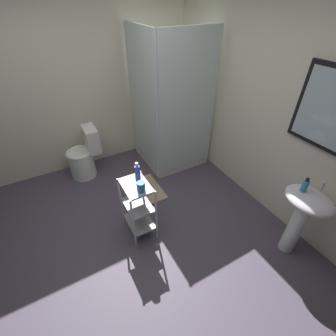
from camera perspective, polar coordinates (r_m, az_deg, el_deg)
The scene contains 12 objects.
ground_plane at distance 2.86m, azimuth -9.80°, elevation -17.37°, with size 4.20×4.20×0.02m, color #4C4353.
wall_back at distance 2.96m, azimuth 23.61°, elevation 13.46°, with size 4.20×0.14×2.50m.
wall_left at distance 3.67m, azimuth -22.97°, elevation 17.84°, with size 0.10×4.20×2.50m, color beige.
shower_stall at distance 3.72m, azimuth 0.01°, elevation 7.63°, with size 0.92×0.92×2.00m.
pedestal_sink at distance 2.67m, azimuth 29.99°, elevation -9.29°, with size 0.46×0.37×0.81m.
sink_faucet at distance 2.59m, azimuth 33.37°, elevation -3.80°, with size 0.03×0.03×0.10m, color silver.
toilet at distance 3.72m, azimuth -19.70°, elevation 2.51°, with size 0.37×0.49×0.76m.
storage_cart at distance 2.59m, azimuth -7.32°, elevation -9.13°, with size 0.38×0.28×0.74m.
hand_soap_bottle at distance 2.49m, azimuth 30.34°, elevation -3.71°, with size 0.05×0.05×0.15m.
shampoo_bottle_blue at distance 2.39m, azimuth -7.43°, elevation -1.06°, with size 0.06×0.06×0.21m.
rinse_cup at distance 2.28m, azimuth -6.60°, elevation -4.54°, with size 0.08×0.08×0.11m, color #3870B2.
bath_mat at distance 3.41m, azimuth -5.30°, elevation -5.27°, with size 0.60×0.40×0.02m, color tan.
Camera 1 is at (1.65, -0.39, 2.30)m, focal length 25.07 mm.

